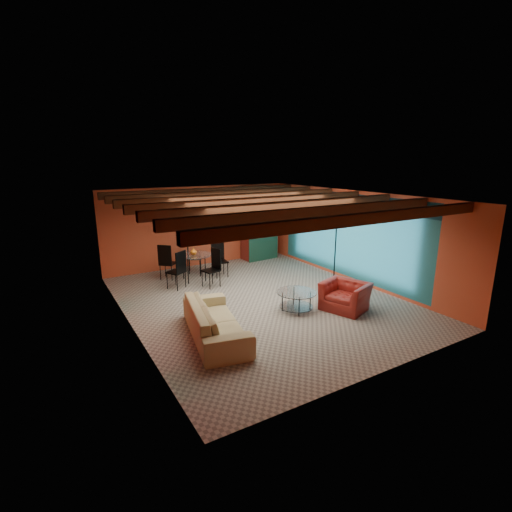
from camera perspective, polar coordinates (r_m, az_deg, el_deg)
room at (r=9.34m, az=0.28°, el=7.09°), size 6.52×8.01×2.71m
sofa at (r=7.85m, az=-6.24°, el=-9.72°), size 1.42×2.58×0.71m
armchair at (r=9.42m, az=13.43°, el=-5.94°), size 1.23×1.30×0.68m
coffee_table at (r=9.16m, az=6.16°, el=-6.83°), size 1.23×1.23×0.49m
dining_table at (r=11.42m, az=-9.43°, el=-0.97°), size 2.31×2.31×1.11m
armoire at (r=13.70m, az=0.48°, el=4.10°), size 1.30×0.73×2.18m
floor_lamp at (r=11.18m, az=11.97°, el=0.86°), size 0.45×0.45×1.98m
ceiling_fan at (r=9.25m, az=0.64°, el=7.01°), size 1.50×1.50×0.44m
painting at (r=12.56m, az=-12.41°, el=5.40°), size 1.05×0.03×0.65m
potted_plant at (r=13.52m, az=0.49°, el=9.61°), size 0.49×0.46×0.45m
vase at (r=11.27m, az=-9.57°, el=2.26°), size 0.25×0.25×0.20m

